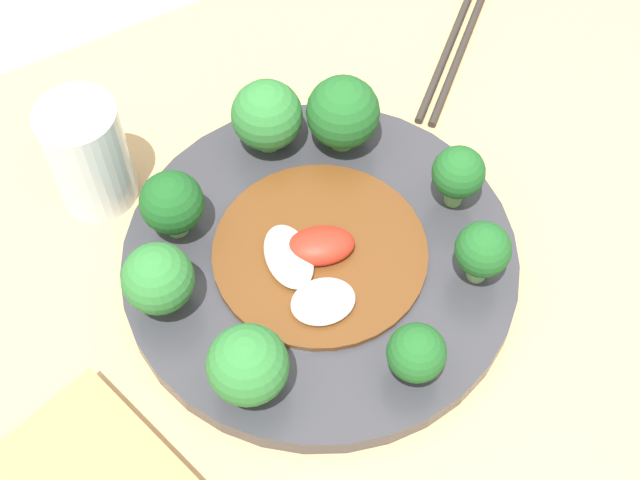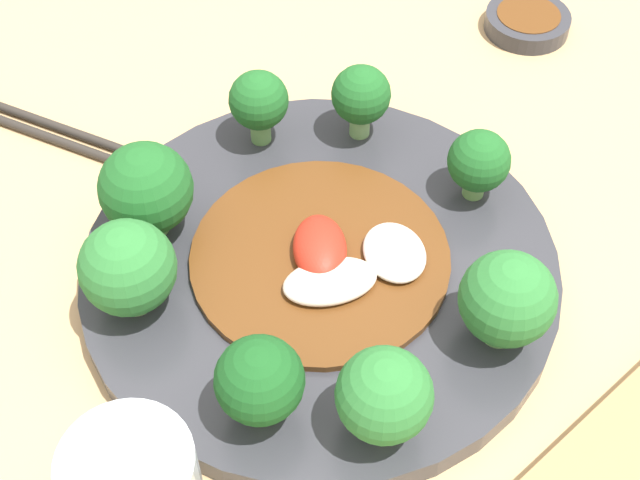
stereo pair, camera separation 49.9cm
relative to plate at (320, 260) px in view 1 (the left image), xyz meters
The scene contains 13 objects.
table 0.39m from the plate, 130.01° to the left, with size 1.09×0.71×0.75m.
plate is the anchor object (origin of this frame).
broccoli_southwest 0.12m from the plate, 128.91° to the right, with size 0.06×0.06×0.07m.
broccoli_northeast 0.13m from the plate, 36.91° to the left, with size 0.06×0.06×0.07m.
broccoli_northwest 0.13m from the plate, 141.42° to the left, with size 0.04×0.04×0.06m.
broccoli_west 0.13m from the plate, behind, with size 0.04×0.04×0.06m.
broccoli_east 0.13m from the plate, ahead, with size 0.05×0.05×0.06m.
broccoli_north 0.12m from the plate, 94.08° to the left, with size 0.04×0.04×0.05m.
broccoli_south 0.12m from the plate, 98.16° to the right, with size 0.06×0.06×0.06m.
broccoli_southeast 0.12m from the plate, 41.27° to the right, with size 0.05×0.05×0.06m.
stirfry_center 0.02m from the plate, 37.23° to the left, with size 0.17×0.17×0.02m.
drinking_glass 0.20m from the plate, 51.26° to the right, with size 0.06×0.06×0.10m.
chopsticks 0.29m from the plate, 146.87° to the right, with size 0.20×0.17×0.01m.
Camera 1 is at (0.21, 0.28, 1.35)m, focal length 50.00 mm.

